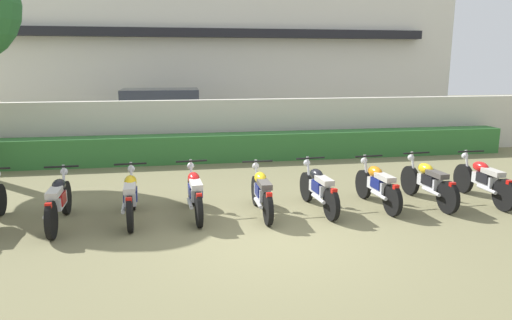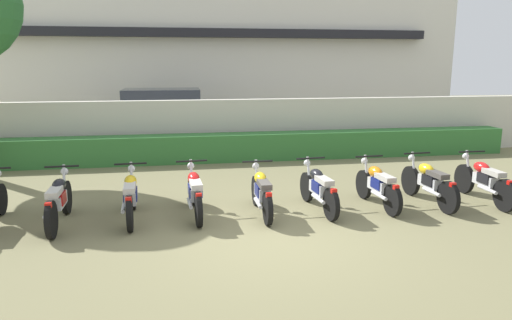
{
  "view_description": "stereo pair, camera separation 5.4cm",
  "coord_description": "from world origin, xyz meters",
  "px_view_note": "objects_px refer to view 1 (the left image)",
  "views": [
    {
      "loc": [
        -1.55,
        -7.22,
        2.84
      ],
      "look_at": [
        0.0,
        1.53,
        0.98
      ],
      "focal_mm": 32.92,
      "sensor_mm": 36.0,
      "label": 1
    },
    {
      "loc": [
        -1.5,
        -7.23,
        2.84
      ],
      "look_at": [
        0.0,
        1.53,
        0.98
      ],
      "focal_mm": 32.92,
      "sensor_mm": 36.0,
      "label": 2
    }
  ],
  "objects_px": {
    "motorcycle_in_row_1": "(58,201)",
    "motorcycle_in_row_8": "(483,180)",
    "parked_car": "(165,116)",
    "motorcycle_in_row_6": "(378,185)",
    "motorcycle_in_row_7": "(428,182)",
    "motorcycle_in_row_3": "(195,192)",
    "motorcycle_in_row_5": "(318,188)",
    "motorcycle_in_row_4": "(262,192)",
    "motorcycle_in_row_2": "(131,196)"
  },
  "relations": [
    {
      "from": "motorcycle_in_row_1",
      "to": "motorcycle_in_row_8",
      "type": "height_order",
      "value": "motorcycle_in_row_8"
    },
    {
      "from": "parked_car",
      "to": "motorcycle_in_row_8",
      "type": "bearing_deg",
      "value": -52.73
    },
    {
      "from": "motorcycle_in_row_6",
      "to": "motorcycle_in_row_7",
      "type": "height_order",
      "value": "motorcycle_in_row_7"
    },
    {
      "from": "motorcycle_in_row_3",
      "to": "motorcycle_in_row_7",
      "type": "bearing_deg",
      "value": -93.9
    },
    {
      "from": "motorcycle_in_row_5",
      "to": "motorcycle_in_row_6",
      "type": "xyz_separation_m",
      "value": [
        1.23,
        0.02,
        0.0
      ]
    },
    {
      "from": "motorcycle_in_row_5",
      "to": "motorcycle_in_row_8",
      "type": "bearing_deg",
      "value": -94.8
    },
    {
      "from": "motorcycle_in_row_4",
      "to": "motorcycle_in_row_7",
      "type": "distance_m",
      "value": 3.47
    },
    {
      "from": "motorcycle_in_row_3",
      "to": "motorcycle_in_row_8",
      "type": "height_order",
      "value": "motorcycle_in_row_8"
    },
    {
      "from": "motorcycle_in_row_3",
      "to": "motorcycle_in_row_4",
      "type": "relative_size",
      "value": 1.06
    },
    {
      "from": "motorcycle_in_row_2",
      "to": "motorcycle_in_row_8",
      "type": "relative_size",
      "value": 0.95
    },
    {
      "from": "motorcycle_in_row_6",
      "to": "motorcycle_in_row_8",
      "type": "height_order",
      "value": "motorcycle_in_row_8"
    },
    {
      "from": "parked_car",
      "to": "motorcycle_in_row_7",
      "type": "xyz_separation_m",
      "value": [
        5.34,
        -8.79,
        -0.48
      ]
    },
    {
      "from": "motorcycle_in_row_1",
      "to": "motorcycle_in_row_6",
      "type": "distance_m",
      "value": 5.99
    },
    {
      "from": "motorcycle_in_row_7",
      "to": "motorcycle_in_row_8",
      "type": "xyz_separation_m",
      "value": [
        1.2,
        -0.06,
        0.0
      ]
    },
    {
      "from": "motorcycle_in_row_3",
      "to": "motorcycle_in_row_6",
      "type": "height_order",
      "value": "motorcycle_in_row_3"
    },
    {
      "from": "parked_car",
      "to": "motorcycle_in_row_6",
      "type": "relative_size",
      "value": 2.5
    },
    {
      "from": "parked_car",
      "to": "motorcycle_in_row_1",
      "type": "bearing_deg",
      "value": -100.41
    },
    {
      "from": "motorcycle_in_row_4",
      "to": "motorcycle_in_row_8",
      "type": "xyz_separation_m",
      "value": [
        4.67,
        0.04,
        0.01
      ]
    },
    {
      "from": "motorcycle_in_row_8",
      "to": "motorcycle_in_row_3",
      "type": "bearing_deg",
      "value": 89.64
    },
    {
      "from": "motorcycle_in_row_1",
      "to": "motorcycle_in_row_5",
      "type": "bearing_deg",
      "value": -91.18
    },
    {
      "from": "parked_car",
      "to": "motorcycle_in_row_2",
      "type": "height_order",
      "value": "parked_car"
    },
    {
      "from": "motorcycle_in_row_8",
      "to": "motorcycle_in_row_2",
      "type": "bearing_deg",
      "value": 90.17
    },
    {
      "from": "motorcycle_in_row_5",
      "to": "motorcycle_in_row_7",
      "type": "bearing_deg",
      "value": -93.54
    },
    {
      "from": "motorcycle_in_row_5",
      "to": "motorcycle_in_row_6",
      "type": "height_order",
      "value": "same"
    },
    {
      "from": "parked_car",
      "to": "motorcycle_in_row_5",
      "type": "relative_size",
      "value": 2.41
    },
    {
      "from": "motorcycle_in_row_5",
      "to": "motorcycle_in_row_4",
      "type": "bearing_deg",
      "value": 88.69
    },
    {
      "from": "motorcycle_in_row_7",
      "to": "motorcycle_in_row_4",
      "type": "bearing_deg",
      "value": 88.7
    },
    {
      "from": "motorcycle_in_row_5",
      "to": "motorcycle_in_row_8",
      "type": "relative_size",
      "value": 0.95
    },
    {
      "from": "motorcycle_in_row_2",
      "to": "motorcycle_in_row_4",
      "type": "relative_size",
      "value": 1.05
    },
    {
      "from": "motorcycle_in_row_7",
      "to": "motorcycle_in_row_8",
      "type": "bearing_deg",
      "value": -95.72
    },
    {
      "from": "motorcycle_in_row_1",
      "to": "motorcycle_in_row_5",
      "type": "height_order",
      "value": "motorcycle_in_row_1"
    },
    {
      "from": "motorcycle_in_row_3",
      "to": "motorcycle_in_row_6",
      "type": "relative_size",
      "value": 1.05
    },
    {
      "from": "motorcycle_in_row_6",
      "to": "motorcycle_in_row_7",
      "type": "bearing_deg",
      "value": -92.4
    },
    {
      "from": "motorcycle_in_row_5",
      "to": "motorcycle_in_row_7",
      "type": "relative_size",
      "value": 0.95
    },
    {
      "from": "motorcycle_in_row_6",
      "to": "motorcycle_in_row_8",
      "type": "relative_size",
      "value": 0.91
    },
    {
      "from": "parked_car",
      "to": "motorcycle_in_row_7",
      "type": "bearing_deg",
      "value": -57.92
    },
    {
      "from": "motorcycle_in_row_4",
      "to": "motorcycle_in_row_6",
      "type": "relative_size",
      "value": 1.0
    },
    {
      "from": "parked_car",
      "to": "motorcycle_in_row_1",
      "type": "xyz_separation_m",
      "value": [
        -1.76,
        -8.88,
        -0.48
      ]
    },
    {
      "from": "motorcycle_in_row_7",
      "to": "motorcycle_in_row_6",
      "type": "bearing_deg",
      "value": 88.09
    },
    {
      "from": "motorcycle_in_row_2",
      "to": "parked_car",
      "type": "bearing_deg",
      "value": -5.94
    },
    {
      "from": "motorcycle_in_row_8",
      "to": "motorcycle_in_row_7",
      "type": "bearing_deg",
      "value": 87.86
    },
    {
      "from": "motorcycle_in_row_5",
      "to": "motorcycle_in_row_6",
      "type": "distance_m",
      "value": 1.23
    },
    {
      "from": "motorcycle_in_row_2",
      "to": "motorcycle_in_row_6",
      "type": "xyz_separation_m",
      "value": [
        4.77,
        -0.02,
        -0.0
      ]
    },
    {
      "from": "motorcycle_in_row_3",
      "to": "motorcycle_in_row_8",
      "type": "bearing_deg",
      "value": -94.35
    },
    {
      "from": "motorcycle_in_row_6",
      "to": "motorcycle_in_row_8",
      "type": "xyz_separation_m",
      "value": [
        2.31,
        -0.04,
        0.01
      ]
    },
    {
      "from": "motorcycle_in_row_3",
      "to": "motorcycle_in_row_7",
      "type": "height_order",
      "value": "motorcycle_in_row_7"
    },
    {
      "from": "motorcycle_in_row_1",
      "to": "motorcycle_in_row_5",
      "type": "relative_size",
      "value": 1.05
    },
    {
      "from": "motorcycle_in_row_3",
      "to": "motorcycle_in_row_7",
      "type": "distance_m",
      "value": 4.72
    },
    {
      "from": "motorcycle_in_row_7",
      "to": "motorcycle_in_row_8",
      "type": "height_order",
      "value": "motorcycle_in_row_8"
    },
    {
      "from": "motorcycle_in_row_1",
      "to": "motorcycle_in_row_7",
      "type": "bearing_deg",
      "value": -91.08
    }
  ]
}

